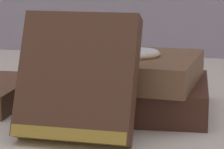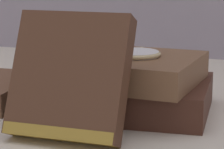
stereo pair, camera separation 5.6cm
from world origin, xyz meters
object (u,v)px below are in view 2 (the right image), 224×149
at_px(book_leaning_front, 69,81).
at_px(pocket_watch, 135,54).
at_px(book_flat_top, 115,68).
at_px(book_flat_bottom, 118,95).

xyz_separation_m(book_leaning_front, pocket_watch, (0.04, 0.11, 0.01)).
bearing_deg(book_flat_top, pocket_watch, 2.92).
height_order(book_flat_bottom, book_leaning_front, book_leaning_front).
distance_m(book_flat_top, pocket_watch, 0.03).
bearing_deg(book_flat_bottom, book_flat_top, -113.71).
bearing_deg(book_flat_bottom, pocket_watch, -21.11).
relative_size(book_flat_bottom, book_flat_top, 1.13).
bearing_deg(book_leaning_front, pocket_watch, 70.80).
bearing_deg(pocket_watch, book_flat_top, 179.20).
bearing_deg(book_leaning_front, book_flat_top, 83.53).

